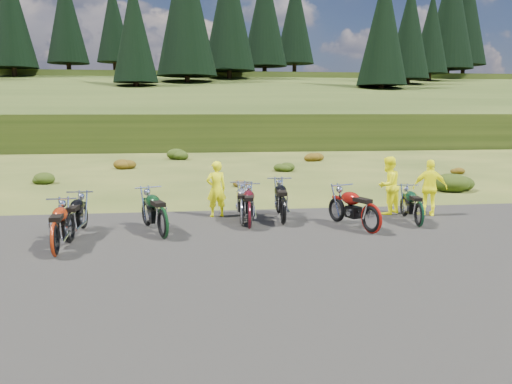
{
  "coord_description": "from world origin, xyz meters",
  "views": [
    {
      "loc": [
        -2.27,
        -11.94,
        3.23
      ],
      "look_at": [
        -0.61,
        1.5,
        1.02
      ],
      "focal_mm": 35.0,
      "sensor_mm": 36.0,
      "label": 1
    }
  ],
  "objects": [
    {
      "name": "person_right_a",
      "position": [
        3.71,
        2.83,
        0.9
      ],
      "size": [
        1.11,
        1.07,
        1.8
      ],
      "primitive_type": "imported",
      "rotation": [
        0.0,
        0.0,
        3.78
      ],
      "color": "#FBFA0D",
      "rests_on": "ground"
    },
    {
      "name": "shrub_7",
      "position": [
        8.3,
        7.1,
        0.46
      ],
      "size": [
        1.56,
        1.56,
        0.92
      ],
      "primitive_type": "ellipsoid",
      "color": "#1D380E",
      "rests_on": "ground"
    },
    {
      "name": "motorcycle_4",
      "position": [
        -0.81,
        1.33,
        0.0
      ],
      "size": [
        0.9,
        2.2,
        1.12
      ],
      "primitive_type": null,
      "rotation": [
        0.0,
        0.0,
        1.48
      ],
      "color": "#410A11",
      "rests_on": "ground"
    },
    {
      "name": "person_right_b",
      "position": [
        4.9,
        2.43,
        0.87
      ],
      "size": [
        1.1,
        0.71,
        1.73
      ],
      "primitive_type": "imported",
      "rotation": [
        0.0,
        0.0,
        2.84
      ],
      "color": "#FBFA0D",
      "rests_on": "ground"
    },
    {
      "name": "motorcycle_7",
      "position": [
        3.91,
        0.98,
        0.0
      ],
      "size": [
        0.89,
        2.07,
        1.05
      ],
      "primitive_type": null,
      "rotation": [
        0.0,
        0.0,
        1.46
      ],
      "color": "black",
      "rests_on": "ground"
    },
    {
      "name": "motorcycle_5",
      "position": [
        0.2,
        1.7,
        0.0
      ],
      "size": [
        0.96,
        2.37,
        1.21
      ],
      "primitive_type": null,
      "rotation": [
        0.0,
        0.0,
        1.49
      ],
      "color": "black",
      "rests_on": "ground"
    },
    {
      "name": "conifer_26",
      "position": [
        21.0,
        49.0,
        13.37
      ],
      "size": [
        6.16,
        6.16,
        16.0
      ],
      "color": "black",
      "rests_on": "ground"
    },
    {
      "name": "ground",
      "position": [
        0.0,
        0.0,
        0.0
      ],
      "size": [
        300.0,
        300.0,
        0.0
      ],
      "primitive_type": "plane",
      "color": "#354617",
      "rests_on": "ground"
    },
    {
      "name": "hill_plateau",
      "position": [
        0.0,
        110.0,
        0.0
      ],
      "size": [
        300.0,
        90.0,
        9.17
      ],
      "primitive_type": "cube",
      "color": "#2A3A13",
      "rests_on": "ground"
    },
    {
      "name": "conifer_27",
      "position": [
        27.0,
        55.0,
        14.06
      ],
      "size": [
        5.72,
        5.72,
        15.0
      ],
      "color": "black",
      "rests_on": "ground"
    },
    {
      "name": "shrub_1",
      "position": [
        -9.1,
        11.3,
        0.31
      ],
      "size": [
        1.03,
        1.03,
        0.61
      ],
      "primitive_type": "ellipsoid",
      "color": "#1D380E",
      "rests_on": "ground"
    },
    {
      "name": "conifer_28",
      "position": [
        33.0,
        61.0,
        14.76
      ],
      "size": [
        5.28,
        5.28,
        14.0
      ],
      "color": "black",
      "rests_on": "ground"
    },
    {
      "name": "conifer_25",
      "position": [
        15.0,
        74.0,
        18.66
      ],
      "size": [
        6.6,
        6.6,
        17.0
      ],
      "color": "black",
      "rests_on": "ground"
    },
    {
      "name": "conifer_18",
      "position": [
        -27.0,
        63.0,
        16.66
      ],
      "size": [
        6.6,
        6.6,
        17.0
      ],
      "color": "black",
      "rests_on": "ground"
    },
    {
      "name": "conifer_24",
      "position": [
        9.0,
        68.0,
        18.16
      ],
      "size": [
        7.04,
        7.04,
        18.0
      ],
      "color": "black",
      "rests_on": "ground"
    },
    {
      "name": "gravel_pad",
      "position": [
        0.0,
        -2.0,
        0.0
      ],
      "size": [
        20.0,
        12.0,
        0.04
      ],
      "primitive_type": "cube",
      "color": "black",
      "rests_on": "ground"
    },
    {
      "name": "shrub_8",
      "position": [
        11.2,
        12.4,
        0.23
      ],
      "size": [
        0.77,
        0.77,
        0.45
      ],
      "primitive_type": "ellipsoid",
      "color": "brown",
      "rests_on": "ground"
    },
    {
      "name": "motorcycle_1",
      "position": [
        -5.38,
        -0.76,
        0.0
      ],
      "size": [
        0.93,
        2.23,
        1.14
      ],
      "primitive_type": null,
      "rotation": [
        0.0,
        0.0,
        1.67
      ],
      "color": "maroon",
      "rests_on": "ground"
    },
    {
      "name": "motorcycle_0",
      "position": [
        -5.34,
        0.41,
        0.0
      ],
      "size": [
        0.75,
        2.14,
        1.12
      ],
      "primitive_type": null,
      "rotation": [
        0.0,
        0.0,
        1.55
      ],
      "color": "black",
      "rests_on": "ground"
    },
    {
      "name": "conifer_23",
      "position": [
        3.0,
        62.0,
        17.47
      ],
      "size": [
        7.48,
        7.48,
        19.0
      ],
      "color": "black",
      "rests_on": "ground"
    },
    {
      "name": "conifer_20",
      "position": [
        -15.0,
        75.0,
        17.65
      ],
      "size": [
        5.72,
        5.72,
        15.0
      ],
      "color": "black",
      "rests_on": "ground"
    },
    {
      "name": "conifer_21",
      "position": [
        -9.0,
        50.0,
        12.56
      ],
      "size": [
        5.28,
        5.28,
        14.0
      ],
      "color": "black",
      "rests_on": "ground"
    },
    {
      "name": "conifer_19",
      "position": [
        -21.0,
        69.0,
        17.36
      ],
      "size": [
        6.16,
        6.16,
        16.0
      ],
      "color": "black",
      "rests_on": "ground"
    },
    {
      "name": "conifer_30",
      "position": [
        45.0,
        73.0,
        19.66
      ],
      "size": [
        7.48,
        7.48,
        19.0
      ],
      "color": "black",
      "rests_on": "ground"
    },
    {
      "name": "motorcycle_6",
      "position": [
        2.32,
        0.42,
        0.0
      ],
      "size": [
        1.5,
        2.36,
        1.18
      ],
      "primitive_type": null,
      "rotation": [
        0.0,
        0.0,
        1.94
      ],
      "color": "maroon",
      "rests_on": "ground"
    },
    {
      "name": "shrub_4",
      "position": [
        -0.4,
        9.2,
        0.23
      ],
      "size": [
        0.77,
        0.77,
        0.45
      ],
      "primitive_type": "ellipsoid",
      "color": "brown",
      "rests_on": "ground"
    },
    {
      "name": "shrub_5",
      "position": [
        2.5,
        14.5,
        0.31
      ],
      "size": [
        1.03,
        1.03,
        0.61
      ],
      "primitive_type": "ellipsoid",
      "color": "#1D380E",
      "rests_on": "ground"
    },
    {
      "name": "person_middle",
      "position": [
        -1.63,
        3.08,
        0.85
      ],
      "size": [
        0.71,
        0.55,
        1.71
      ],
      "primitive_type": "imported",
      "rotation": [
        0.0,
        0.0,
        3.4
      ],
      "color": "#FBFA0D",
      "rests_on": "ground"
    },
    {
      "name": "hill_slope",
      "position": [
        0.0,
        50.0,
        0.0
      ],
      "size": [
        300.0,
        45.97,
        9.37
      ],
      "primitive_type": null,
      "rotation": [
        0.14,
        0.0,
        0.0
      ],
      "color": "#2A3A13",
      "rests_on": "ground"
    },
    {
      "name": "shrub_2",
      "position": [
        -6.2,
        16.6,
        0.38
      ],
      "size": [
        1.3,
        1.3,
        0.77
      ],
      "primitive_type": "ellipsoid",
      "color": "brown",
      "rests_on": "ground"
    },
    {
      "name": "conifer_29",
      "position": [
        39.0,
        67.0,
        18.97
      ],
      "size": [
        7.92,
        7.92,
        20.0
      ],
      "color": "black",
      "rests_on": "ground"
    },
    {
      "name": "shrub_6",
      "position": [
        5.4,
        19.8,
        0.38
      ],
      "size": [
        1.3,
        1.3,
        0.77
      ],
      "primitive_type": "ellipsoid",
      "color": "brown",
      "rests_on": "ground"
    },
    {
      "name": "conifer_22",
      "position": [
        -3.0,
        56.0,
        16.77
      ],
      "size": [
        7.92,
        7.92,
        20.0
      ],
      "color": "black",
      "rests_on": "ground"
    },
    {
      "name": "motorcycle_3",
      "position": [
        -0.98,
        1.81,
        0.0
      ],
      "size": [
        0.9,
        2.17,
        1.11
      ],
      "primitive_type": null,
      "rotation": [
        0.0,
        0.0,
        1.48
      ],
      "color": "silver",
      "rests_on": "ground"
    },
    {
      "name": "shrub_3",
      "position": [
        -3.3,
        21.9,
        0.46
      ],
      "size": [
        1.56,
        1.56,
        0.92
      ],
      "primitive_type": "ellipsoid",
      "color": "#1D380E",
      "rests_on": "ground"
    },
    {
      "name": "motorcycle_2",
      "position": [
        -3.09,
        0.54,
        0.0
      ],
      "size": [
        1.51,
        2.4,
        1.19
      ],
      "primitive_type": null,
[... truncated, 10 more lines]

